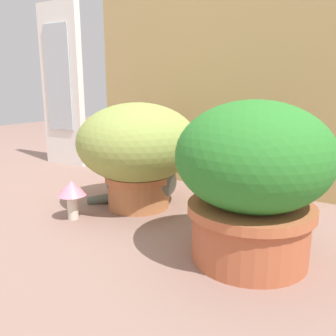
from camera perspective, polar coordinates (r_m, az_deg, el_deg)
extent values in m
plane|color=#8E6C61|center=(1.28, -4.79, -7.14)|extent=(6.00, 6.00, 0.00)
cube|color=tan|center=(1.59, 6.47, 12.72)|extent=(1.12, 0.03, 0.87)
cube|color=white|center=(2.10, -16.67, 12.51)|extent=(0.28, 0.04, 0.88)
cube|color=#B3BEC7|center=(2.09, -17.26, 13.68)|extent=(0.18, 0.01, 0.56)
cylinder|color=#B97144|center=(1.32, -4.78, -3.62)|extent=(0.23, 0.23, 0.12)
cylinder|color=#BA6A40|center=(1.31, -4.82, -1.54)|extent=(0.24, 0.24, 0.02)
ellipsoid|color=#90A14B|center=(1.28, -4.93, 4.17)|extent=(0.44, 0.44, 0.28)
cylinder|color=#B85D3B|center=(0.95, 12.97, -9.91)|extent=(0.30, 0.30, 0.15)
cylinder|color=#BB633D|center=(0.93, 13.17, -6.33)|extent=(0.32, 0.32, 0.02)
ellipsoid|color=#2C7C2A|center=(0.89, 13.62, 1.89)|extent=(0.39, 0.39, 0.27)
ellipsoid|color=#596055|center=(1.31, -4.41, -1.66)|extent=(0.31, 0.28, 0.22)
ellipsoid|color=gray|center=(1.31, -0.13, -2.10)|extent=(0.11, 0.12, 0.11)
sphere|color=#596055|center=(1.28, 0.45, 3.37)|extent=(0.15, 0.15, 0.11)
cone|color=#596055|center=(1.30, 0.41, 6.25)|extent=(0.05, 0.05, 0.04)
cone|color=#596055|center=(1.24, 0.50, 5.92)|extent=(0.05, 0.05, 0.04)
cylinder|color=#596055|center=(1.38, -9.12, -4.75)|extent=(0.17, 0.13, 0.07)
cylinder|color=silver|center=(1.25, -15.08, -6.07)|extent=(0.04, 0.04, 0.08)
cone|color=pink|center=(1.23, -15.27, -3.08)|extent=(0.10, 0.10, 0.05)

